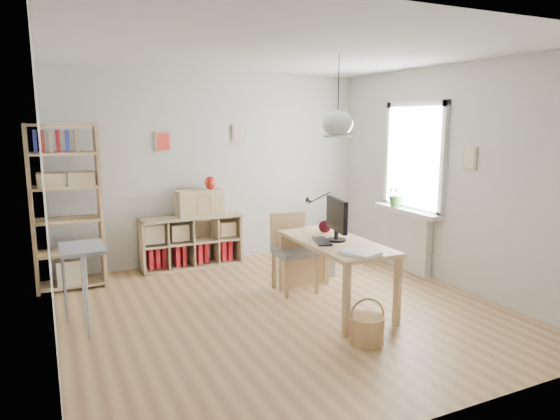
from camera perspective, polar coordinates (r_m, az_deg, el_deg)
name	(u,v)px	position (r m, az deg, el deg)	size (l,w,h in m)	color
ground	(283,310)	(5.53, 0.40, -11.36)	(4.50, 4.50, 0.00)	tan
room_shell	(338,123)	(5.28, 6.62, 9.80)	(4.50, 4.50, 4.50)	silver
window_unit	(415,157)	(6.89, 15.15, 5.84)	(0.07, 1.16, 1.46)	white
radiator	(409,242)	(7.05, 14.50, -3.52)	(0.10, 0.80, 0.80)	silver
windowsill	(407,211)	(6.93, 14.34, -0.11)	(0.22, 1.20, 0.06)	white
desk	(335,249)	(5.45, 6.33, -4.47)	(0.70, 1.50, 0.75)	tan
cube_shelf	(189,245)	(7.15, -10.33, -3.98)	(1.40, 0.38, 0.72)	tan
tall_bookshelf	(66,200)	(6.50, -23.31, 1.02)	(0.80, 0.38, 2.00)	tan
side_table	(76,265)	(5.17, -22.33, -5.89)	(0.40, 0.55, 0.85)	#97979A
chair	(293,247)	(6.01, 1.49, -4.27)	(0.47, 0.47, 0.93)	#97979A
wicker_basket	(367,329)	(4.79, 9.90, -13.21)	(0.32, 0.32, 0.44)	#B0834F
storage_chest	(308,260)	(6.71, 3.26, -5.68)	(0.63, 0.69, 0.60)	#B7B7B3
monitor	(337,217)	(5.38, 6.49, -0.82)	(0.21, 0.53, 0.46)	black
keyboard	(322,241)	(5.36, 4.80, -3.57)	(0.14, 0.38, 0.02)	black
task_lamp	(318,207)	(5.86, 4.34, 0.35)	(0.39, 0.14, 0.41)	black
yarn_ball	(325,227)	(5.79, 5.14, -1.91)	(0.14, 0.14, 0.14)	#4B0A13
paper_tray	(360,253)	(4.91, 9.13, -4.87)	(0.27, 0.34, 0.03)	white
drawer_chest	(199,203)	(7.03, -9.19, 0.82)	(0.63, 0.29, 0.36)	tan
red_vase	(210,183)	(7.04, -7.99, 3.09)	(0.15, 0.15, 0.18)	maroon
potted_plant	(397,194)	(7.04, 13.18, 1.81)	(0.32, 0.28, 0.35)	#2E6526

